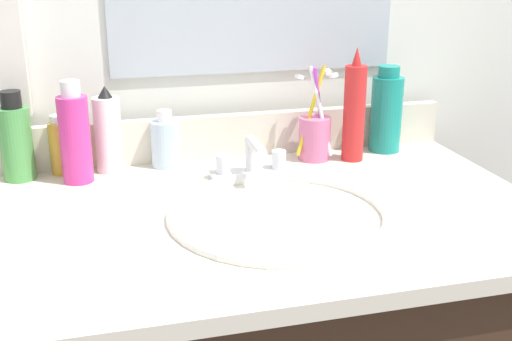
{
  "coord_description": "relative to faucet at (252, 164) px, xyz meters",
  "views": [
    {
      "loc": [
        -0.24,
        -0.97,
        1.29
      ],
      "look_at": [
        0.01,
        0.0,
        0.94
      ],
      "focal_mm": 44.95,
      "sensor_mm": 36.0,
      "label": 1
    }
  ],
  "objects": [
    {
      "name": "sink_basin",
      "position": [
        0.0,
        -0.19,
        -0.06
      ],
      "size": [
        0.38,
        0.38,
        0.11
      ],
      "color": "white",
      "rests_on": "countertop"
    },
    {
      "name": "bottle_lotion_white",
      "position": [
        -0.26,
        0.11,
        0.05
      ],
      "size": [
        0.05,
        0.05,
        0.17
      ],
      "color": "white",
      "rests_on": "countertop"
    },
    {
      "name": "cup_pink",
      "position": [
        0.15,
        0.08,
        0.02
      ],
      "size": [
        0.08,
        0.07,
        0.19
      ],
      "color": "#D16693",
      "rests_on": "countertop"
    },
    {
      "name": "backsplash",
      "position": [
        -0.05,
        0.14,
        0.02
      ],
      "size": [
        1.02,
        0.02,
        0.09
      ],
      "primitive_type": "cube",
      "color": "beige",
      "rests_on": "countertop"
    },
    {
      "name": "bottle_mouthwash_teal",
      "position": [
        0.32,
        0.1,
        0.06
      ],
      "size": [
        0.07,
        0.07,
        0.18
      ],
      "color": "teal",
      "rests_on": "countertop"
    },
    {
      "name": "faucet",
      "position": [
        0.0,
        0.0,
        0.0
      ],
      "size": [
        0.16,
        0.1,
        0.08
      ],
      "color": "silver",
      "rests_on": "countertop"
    },
    {
      "name": "countertop",
      "position": [
        -0.05,
        -0.16,
        -0.04
      ],
      "size": [
        1.02,
        0.62,
        0.03
      ],
      "primitive_type": "cube",
      "color": "beige",
      "rests_on": "vanity_cabinet"
    },
    {
      "name": "bottle_toner_green",
      "position": [
        -0.43,
        0.1,
        0.05
      ],
      "size": [
        0.06,
        0.06,
        0.17
      ],
      "color": "#4C9E4C",
      "rests_on": "countertop"
    },
    {
      "name": "bottle_spray_red",
      "position": [
        0.23,
        0.05,
        0.07
      ],
      "size": [
        0.04,
        0.04,
        0.23
      ],
      "color": "red",
      "rests_on": "countertop"
    },
    {
      "name": "bottle_oil_amber",
      "position": [
        -0.35,
        0.12,
        0.03
      ],
      "size": [
        0.04,
        0.04,
        0.12
      ],
      "color": "gold",
      "rests_on": "countertop"
    },
    {
      "name": "back_wall",
      "position": [
        -0.05,
        0.2,
        -0.25
      ],
      "size": [
        2.12,
        0.04,
        1.3
      ],
      "primitive_type": "cube",
      "color": "silver",
      "rests_on": "ground_plane"
    },
    {
      "name": "bottle_soap_pink",
      "position": [
        -0.32,
        0.06,
        0.06
      ],
      "size": [
        0.06,
        0.06,
        0.19
      ],
      "color": "#D8338C",
      "rests_on": "countertop"
    },
    {
      "name": "bottle_gel_clear",
      "position": [
        -0.15,
        0.11,
        0.02
      ],
      "size": [
        0.06,
        0.06,
        0.12
      ],
      "color": "silver",
      "rests_on": "countertop"
    }
  ]
}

